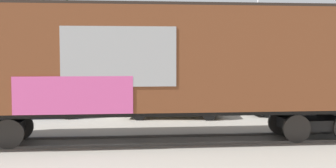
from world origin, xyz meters
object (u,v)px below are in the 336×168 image
object	(u,v)px
flagpole	(261,12)
parked_car_black	(288,97)
parked_car_tan	(172,99)
freight_car	(156,61)
parked_car_blue	(35,99)

from	to	relation	value
flagpole	parked_car_black	world-z (taller)	flagpole
flagpole	parked_car_tan	size ratio (longest dim) A/B	1.87
freight_car	flagpole	xyz separation A→B (m)	(7.15, 12.37, 2.82)
freight_car	parked_car_black	size ratio (longest dim) A/B	3.50
flagpole	parked_car_black	bearing A→B (deg)	-94.55
freight_car	parked_car_blue	bearing A→B (deg)	130.91
freight_car	parked_car_black	world-z (taller)	freight_car
flagpole	parked_car_blue	bearing A→B (deg)	-152.45
freight_car	parked_car_tan	world-z (taller)	freight_car
flagpole	parked_car_blue	xyz separation A→B (m)	(-12.31, -6.42, -4.62)
freight_car	flagpole	distance (m)	14.56
freight_car	parked_car_blue	distance (m)	8.08
flagpole	parked_car_tan	bearing A→B (deg)	-131.36
parked_car_tan	freight_car	bearing A→B (deg)	-100.80
flagpole	parked_car_blue	size ratio (longest dim) A/B	1.96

